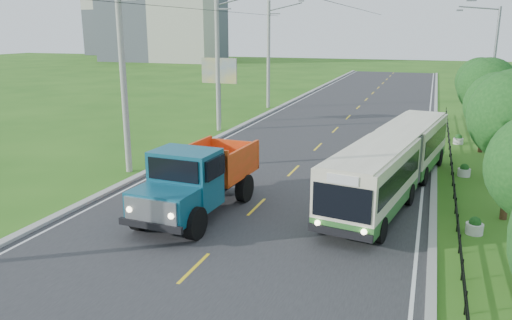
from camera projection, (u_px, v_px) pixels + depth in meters
The scene contains 22 objects.
ground at pixel (194, 268), 15.89m from camera, with size 240.00×240.00×0.00m, color #275A15.
road at pixel (324, 141), 34.13m from camera, with size 14.00×120.00×0.02m, color #28282B.
curb_left at pixel (227, 133), 36.43m from camera, with size 0.40×120.00×0.15m, color #9E9E99.
curb_right at pixel (435, 148), 31.82m from camera, with size 0.30×120.00×0.10m, color #9E9E99.
edge_line_left at pixel (234, 134), 36.27m from camera, with size 0.12×120.00×0.00m, color silver.
edge_line_right at pixel (426, 148), 31.99m from camera, with size 0.12×120.00×0.00m, color silver.
centre_dash at pixel (194, 268), 15.89m from camera, with size 0.12×2.20×0.00m, color yellow.
railing_right at pixel (452, 170), 26.01m from camera, with size 0.04×40.00×0.60m, color black.
pole_near at pixel (124, 76), 25.47m from camera, with size 3.51×0.32×10.00m.
pole_mid at pixel (218, 62), 36.42m from camera, with size 3.51×0.32×10.00m.
pole_far at pixel (269, 54), 47.36m from camera, with size 3.51×0.32×10.00m.
tree_fourth at pixel (498, 108), 24.71m from camera, with size 3.24×3.31×5.40m.
tree_fifth at pixel (488, 90), 30.11m from camera, with size 3.48×3.52×5.80m.
tree_back at pixel (480, 83), 35.64m from camera, with size 3.30×3.36×5.50m.
streetlight_far at pixel (491, 64), 36.76m from camera, with size 3.02×0.20×9.07m.
planter_near at pixel (475, 227), 18.52m from camera, with size 0.64×0.64×0.67m.
planter_mid at pixel (464, 171), 25.82m from camera, with size 0.64×0.64×0.67m.
planter_far at pixel (458, 140), 33.12m from camera, with size 0.64×0.64×0.67m.
billboard_left at pixel (219, 75), 39.86m from camera, with size 3.00×0.20×5.20m.
apartment_far at pixel (130, 10), 147.82m from camera, with size 24.00×14.00×26.00m, color #B7B2A3.
bus at pixel (394, 158), 22.85m from camera, with size 4.65×14.50×2.77m.
dump_truck at pixel (198, 175), 20.27m from camera, with size 3.01×7.02×2.89m.
Camera 1 is at (6.69, -13.01, 7.38)m, focal length 35.00 mm.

